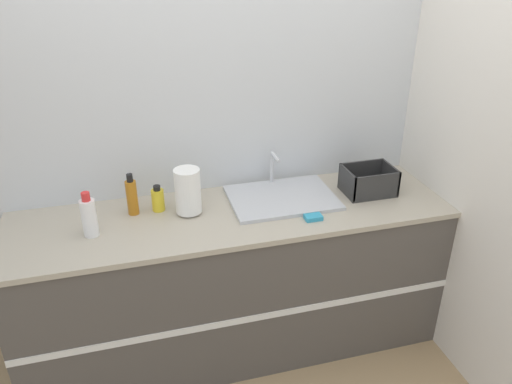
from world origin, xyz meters
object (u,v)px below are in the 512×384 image
Objects in this scene: bottle_amber at (132,196)px; paper_towel_roll at (188,191)px; bottle_white_spray at (89,217)px; dish_rack at (368,183)px; sink at (282,197)px; bottle_yellow at (158,199)px.

paper_towel_roll is at bearing -14.10° from bottle_amber.
paper_towel_roll reaches higher than bottle_white_spray.
dish_rack is at bearing -1.78° from paper_towel_roll.
sink reaches higher than dish_rack.
paper_towel_roll is at bearing -177.62° from sink.
sink is 2.09× the size of dish_rack.
sink reaches higher than bottle_yellow.
bottle_amber reaches higher than bottle_yellow.
sink is at bearing 6.56° from bottle_white_spray.
bottle_amber is at bearing 38.39° from bottle_white_spray.
sink is 2.50× the size of bottle_white_spray.
paper_towel_roll is 0.18m from bottle_yellow.
bottle_white_spray is 0.39m from bottle_yellow.
sink is 2.32× the size of paper_towel_roll.
paper_towel_roll is 1.03m from dish_rack.
dish_rack is at bearing -5.22° from bottle_yellow.
bottle_white_spray reaches higher than bottle_yellow.
paper_towel_roll is 0.51m from bottle_white_spray.
sink is at bearing -3.52° from bottle_amber.
dish_rack is (0.50, -0.05, 0.05)m from sink.
dish_rack reaches higher than bottle_yellow.
sink is at bearing 173.90° from dish_rack.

